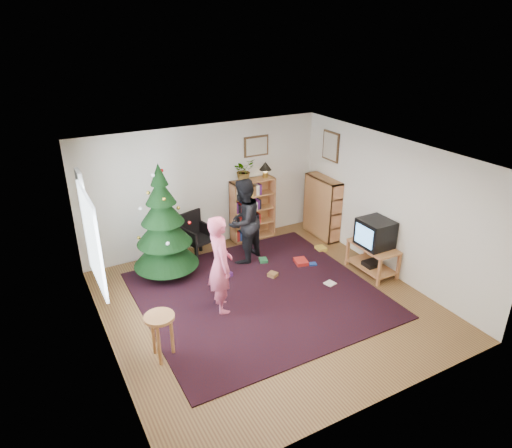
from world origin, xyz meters
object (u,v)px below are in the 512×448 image
person_by_chair (243,221)px  potted_plant (244,170)px  tv_stand (373,256)px  armchair (196,233)px  picture_back (256,146)px  stool (160,325)px  picture_right (331,146)px  crt_tv (375,233)px  person_standing (220,265)px  bookshelf_right (322,207)px  table_lamp (265,167)px  christmas_tree (164,231)px  bookshelf_back (253,209)px

person_by_chair → potted_plant: 1.17m
tv_stand → person_by_chair: (-1.87, 1.54, 0.50)m
tv_stand → armchair: armchair is taller
picture_back → stool: bearing=-136.4°
tv_stand → picture_right: bearing=81.8°
potted_plant → crt_tv: bearing=-58.9°
picture_right → potted_plant: 1.83m
picture_right → person_standing: (-3.19, -1.52, -1.13)m
armchair → stool: bearing=-137.7°
bookshelf_right → table_lamp: size_ratio=3.86×
christmas_tree → tv_stand: 3.81m
picture_right → bookshelf_back: (-1.48, 0.59, -1.29)m
picture_right → table_lamp: size_ratio=1.78×
bookshelf_back → table_lamp: 0.91m
bookshelf_back → bookshelf_right: size_ratio=1.00×
tv_stand → table_lamp: 2.81m
picture_back → potted_plant: (-0.36, -0.14, -0.42)m
bookshelf_back → crt_tv: bearing=-62.6°
bookshelf_right → crt_tv: bearing=176.0°
armchair → potted_plant: (1.18, 0.24, 1.03)m
stool → person_standing: bearing=29.1°
tv_stand → person_standing: person_standing is taller
armchair → person_by_chair: (0.74, -0.59, 0.33)m
stool → picture_back: bearing=43.6°
tv_stand → bookshelf_back: bearing=117.5°
armchair → crt_tv: bearing=-55.9°
armchair → person_by_chair: 1.00m
person_standing → potted_plant: size_ratio=3.54×
tv_stand → table_lamp: table_lamp is taller
person_by_chair → potted_plant: (0.44, 0.82, 0.70)m
stool → potted_plant: potted_plant is taller
picture_right → person_standing: size_ratio=0.37×
potted_plant → table_lamp: bearing=0.0°
picture_back → person_standing: (-1.86, -2.24, -1.13)m
tv_stand → stool: 4.16m
picture_right → crt_tv: (-0.26, -1.77, -1.15)m
picture_right → table_lamp: picture_right is taller
armchair → picture_right: bearing=-23.8°
armchair → person_by_chair: bearing=-55.3°
stool → christmas_tree: bearing=70.0°
picture_back → tv_stand: 3.17m
crt_tv → person_standing: (-2.93, 0.25, 0.02)m
picture_right → person_by_chair: 2.42m
bookshelf_right → crt_tv: (-0.12, -1.75, 0.13)m
person_standing → bookshelf_back: bearing=-30.0°
picture_back → armchair: size_ratio=0.59×
bookshelf_right → stool: bearing=117.0°
person_by_chair → potted_plant: potted_plant is taller
tv_stand → person_standing: (-2.93, 0.25, 0.49)m
crt_tv → person_standing: bearing=175.0°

